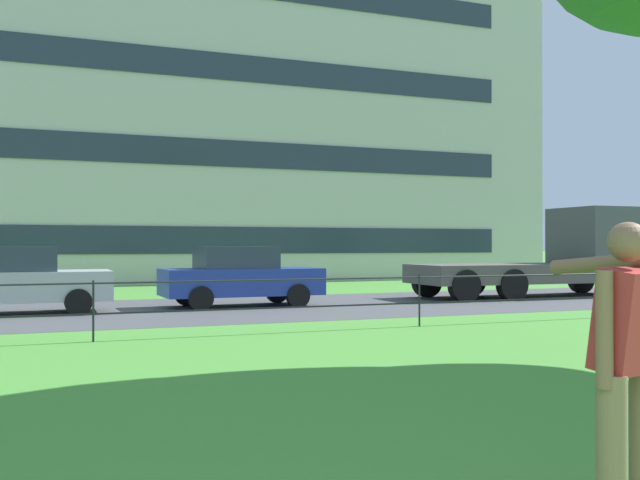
# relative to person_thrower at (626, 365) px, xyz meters

# --- Properties ---
(street_strip) EXTENTS (80.00, 7.44, 0.01)m
(street_strip) POSITION_rel_person_thrower_xyz_m (-2.09, 14.54, -0.92)
(street_strip) COLOR #4C4C51
(street_strip) RESTS_ON ground
(park_fence) EXTENTS (36.39, 0.04, 1.00)m
(park_fence) POSITION_rel_person_thrower_xyz_m (-2.09, 9.27, -0.24)
(park_fence) COLOR #232328
(park_fence) RESTS_ON ground
(person_thrower) EXTENTS (0.50, 0.85, 1.70)m
(person_thrower) POSITION_rel_person_thrower_xyz_m (0.00, 0.00, 0.00)
(person_thrower) COLOR #846B4C
(person_thrower) RESTS_ON ground
(car_silver_right) EXTENTS (4.02, 1.86, 1.54)m
(car_silver_right) POSITION_rel_person_thrower_xyz_m (-3.32, 14.76, -0.14)
(car_silver_right) COLOR #B7BABF
(car_silver_right) RESTS_ON ground
(car_blue_far_left) EXTENTS (4.03, 1.86, 1.54)m
(car_blue_far_left) POSITION_rel_person_thrower_xyz_m (1.92, 14.86, -0.14)
(car_blue_far_left) COLOR #233899
(car_blue_far_left) RESTS_ON ground
(flatbed_truck_far_right) EXTENTS (7.34, 2.54, 2.75)m
(flatbed_truck_far_right) POSITION_rel_person_thrower_xyz_m (12.06, 14.94, 0.30)
(flatbed_truck_far_right) COLOR #4C4C51
(flatbed_truck_far_right) RESTS_ON ground
(apartment_building_background) EXTENTS (37.91, 14.74, 14.63)m
(apartment_building_background) POSITION_rel_person_thrower_xyz_m (1.43, 33.08, 6.40)
(apartment_building_background) COLOR beige
(apartment_building_background) RESTS_ON ground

